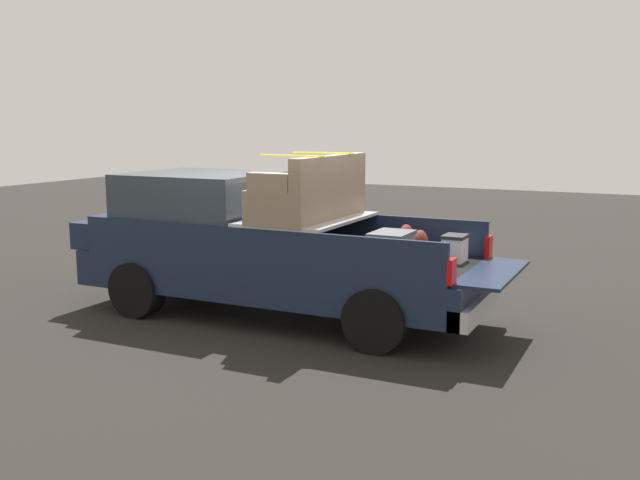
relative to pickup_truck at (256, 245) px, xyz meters
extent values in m
plane|color=black|center=(-0.38, 0.00, -0.97)|extent=(40.00, 40.00, 0.00)
cube|color=#162138|center=(-0.38, 0.00, -0.36)|extent=(5.50, 1.92, 0.49)
cube|color=black|center=(-1.58, 0.00, -0.10)|extent=(2.80, 1.80, 0.04)
cube|color=#162138|center=(-1.58, 0.93, 0.13)|extent=(2.80, 0.06, 0.50)
cube|color=#162138|center=(-1.58, -0.93, 0.13)|extent=(2.80, 0.06, 0.50)
cube|color=#162138|center=(-0.21, 0.00, 0.13)|extent=(0.06, 1.80, 0.50)
cube|color=#162138|center=(-3.25, 0.00, -0.10)|extent=(0.55, 1.80, 0.04)
cube|color=#B2B2B7|center=(-0.80, 0.00, 0.40)|extent=(1.25, 1.92, 0.04)
cube|color=#162138|center=(0.97, 0.00, 0.13)|extent=(2.30, 1.92, 0.50)
cube|color=#2D3842|center=(0.87, 0.00, 0.67)|extent=(1.94, 1.76, 0.58)
cube|color=#162138|center=(2.32, 0.00, 0.07)|extent=(0.40, 1.82, 0.38)
cube|color=#B2B2B7|center=(-3.10, 0.00, -0.48)|extent=(0.24, 1.92, 0.24)
cube|color=red|center=(-3.00, 0.88, 0.06)|extent=(0.06, 0.20, 0.28)
cube|color=red|center=(-3.00, -0.88, 0.06)|extent=(0.06, 0.20, 0.28)
cylinder|color=black|center=(1.37, 0.88, -0.58)|extent=(0.76, 0.30, 0.76)
cylinder|color=black|center=(1.37, -0.88, -0.58)|extent=(0.76, 0.30, 0.76)
cylinder|color=black|center=(-2.13, 0.88, -0.58)|extent=(0.76, 0.30, 0.76)
cylinder|color=black|center=(-2.13, -0.88, -0.58)|extent=(0.76, 0.30, 0.76)
cube|color=slate|center=(-2.13, 0.41, 0.13)|extent=(0.40, 0.55, 0.40)
cube|color=#505359|center=(-2.13, 0.41, 0.35)|extent=(0.44, 0.59, 0.05)
ellipsoid|color=maroon|center=(-2.30, -0.14, 0.13)|extent=(0.20, 0.37, 0.41)
ellipsoid|color=maroon|center=(-2.41, -0.14, 0.07)|extent=(0.09, 0.26, 0.18)
ellipsoid|color=maroon|center=(-2.02, -0.41, 0.14)|extent=(0.20, 0.35, 0.43)
ellipsoid|color=maroon|center=(-2.13, -0.41, 0.07)|extent=(0.09, 0.25, 0.19)
cube|color=white|center=(-2.68, -0.40, 0.07)|extent=(0.26, 0.34, 0.30)
cube|color=#262628|center=(-2.68, -0.40, 0.24)|extent=(0.28, 0.36, 0.04)
cube|color=#84705B|center=(-0.80, 0.00, 0.63)|extent=(0.80, 1.98, 0.42)
cube|color=#84705B|center=(-1.12, 0.00, 1.04)|extent=(0.16, 1.98, 0.40)
cube|color=#84705B|center=(-0.75, 0.89, 0.95)|extent=(0.56, 0.20, 0.22)
cube|color=#84705B|center=(-0.75, -0.89, 0.95)|extent=(0.56, 0.20, 0.22)
cube|color=yellow|center=(-0.80, 0.44, 1.25)|extent=(0.90, 0.03, 0.02)
cube|color=yellow|center=(-0.80, -0.45, 1.25)|extent=(0.90, 0.03, 0.02)
camera|label=1|loc=(-5.04, 8.34, 1.67)|focal=40.17mm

